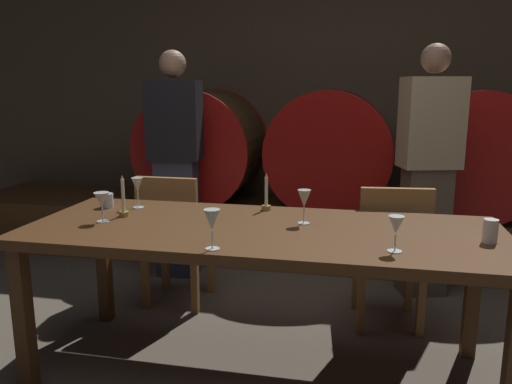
# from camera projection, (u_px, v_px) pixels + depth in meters

# --- Properties ---
(back_wall) EXTENTS (7.07, 0.24, 2.54)m
(back_wall) POSITION_uv_depth(u_px,v_px,m) (334.00, 104.00, 4.57)
(back_wall) COLOR brown
(back_wall) RESTS_ON ground
(barrel_shelf) EXTENTS (6.37, 0.90, 0.44)m
(barrel_shelf) POSITION_uv_depth(u_px,v_px,m) (327.00, 232.00, 4.26)
(barrel_shelf) COLOR brown
(barrel_shelf) RESTS_ON ground
(wine_barrel_left) EXTENTS (0.97, 0.85, 0.97)m
(wine_barrel_left) POSITION_uv_depth(u_px,v_px,m) (204.00, 147.00, 4.33)
(wine_barrel_left) COLOR #513319
(wine_barrel_left) RESTS_ON barrel_shelf
(wine_barrel_center) EXTENTS (0.97, 0.85, 0.97)m
(wine_barrel_center) POSITION_uv_depth(u_px,v_px,m) (330.00, 150.00, 4.12)
(wine_barrel_center) COLOR #513319
(wine_barrel_center) RESTS_ON barrel_shelf
(wine_barrel_right) EXTENTS (0.97, 0.85, 0.97)m
(wine_barrel_right) POSITION_uv_depth(u_px,v_px,m) (467.00, 153.00, 3.90)
(wine_barrel_right) COLOR #513319
(wine_barrel_right) RESTS_ON barrel_shelf
(dining_table) EXTENTS (2.28, 0.88, 0.76)m
(dining_table) POSITION_uv_depth(u_px,v_px,m) (262.00, 242.00, 2.43)
(dining_table) COLOR #4C2D16
(dining_table) RESTS_ON ground
(chair_left) EXTENTS (0.40, 0.40, 0.88)m
(chair_left) POSITION_uv_depth(u_px,v_px,m) (174.00, 234.00, 3.27)
(chair_left) COLOR olive
(chair_left) RESTS_ON ground
(chair_right) EXTENTS (0.44, 0.44, 0.88)m
(chair_right) POSITION_uv_depth(u_px,v_px,m) (391.00, 250.00, 2.94)
(chair_right) COLOR olive
(chair_right) RESTS_ON ground
(guest_left) EXTENTS (0.40, 0.27, 1.68)m
(guest_left) POSITION_uv_depth(u_px,v_px,m) (176.00, 164.00, 3.74)
(guest_left) COLOR #33384C
(guest_left) RESTS_ON ground
(guest_right) EXTENTS (0.43, 0.33, 1.70)m
(guest_right) POSITION_uv_depth(u_px,v_px,m) (428.00, 171.00, 3.39)
(guest_right) COLOR brown
(guest_right) RESTS_ON ground
(candle_left) EXTENTS (0.05, 0.05, 0.22)m
(candle_left) POSITION_uv_depth(u_px,v_px,m) (124.00, 205.00, 2.61)
(candle_left) COLOR olive
(candle_left) RESTS_ON dining_table
(candle_right) EXTENTS (0.05, 0.05, 0.21)m
(candle_right) POSITION_uv_depth(u_px,v_px,m) (266.00, 200.00, 2.74)
(candle_right) COLOR olive
(candle_right) RESTS_ON dining_table
(wine_glass_far_left) EXTENTS (0.08, 0.08, 0.15)m
(wine_glass_far_left) POSITION_uv_depth(u_px,v_px,m) (102.00, 200.00, 2.49)
(wine_glass_far_left) COLOR silver
(wine_glass_far_left) RESTS_ON dining_table
(wine_glass_left) EXTENTS (0.06, 0.06, 0.17)m
(wine_glass_left) POSITION_uv_depth(u_px,v_px,m) (137.00, 186.00, 2.78)
(wine_glass_left) COLOR silver
(wine_glass_left) RESTS_ON dining_table
(wine_glass_center) EXTENTS (0.07, 0.07, 0.17)m
(wine_glass_center) POSITION_uv_depth(u_px,v_px,m) (212.00, 221.00, 2.06)
(wine_glass_center) COLOR silver
(wine_glass_center) RESTS_ON dining_table
(wine_glass_right) EXTENTS (0.07, 0.07, 0.17)m
(wine_glass_right) POSITION_uv_depth(u_px,v_px,m) (304.00, 200.00, 2.46)
(wine_glass_right) COLOR silver
(wine_glass_right) RESTS_ON dining_table
(wine_glass_far_right) EXTENTS (0.06, 0.06, 0.15)m
(wine_glass_far_right) POSITION_uv_depth(u_px,v_px,m) (396.00, 226.00, 2.03)
(wine_glass_far_right) COLOR white
(wine_glass_far_right) RESTS_ON dining_table
(cup_left) EXTENTS (0.07, 0.07, 0.08)m
(cup_left) POSITION_uv_depth(u_px,v_px,m) (107.00, 200.00, 2.81)
(cup_left) COLOR silver
(cup_left) RESTS_ON dining_table
(cup_right) EXTENTS (0.06, 0.06, 0.10)m
(cup_right) POSITION_uv_depth(u_px,v_px,m) (490.00, 231.00, 2.16)
(cup_right) COLOR white
(cup_right) RESTS_ON dining_table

